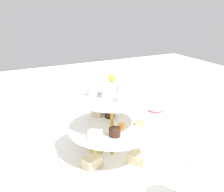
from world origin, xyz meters
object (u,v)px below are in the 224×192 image
water_glass_tall_right (196,185)px  water_glass_short_left (114,109)px  teacup_with_saucer (155,115)px  butter_knife_right (216,145)px  tiered_serving_stand (112,134)px

water_glass_tall_right → water_glass_short_left: water_glass_tall_right is taller
water_glass_tall_right → teacup_with_saucer: water_glass_tall_right is taller
teacup_with_saucer → butter_knife_right: (-0.06, 0.24, -0.02)m
water_glass_tall_right → water_glass_short_left: (-0.08, -0.52, -0.03)m
tiered_serving_stand → water_glass_short_left: bearing=-119.0°
water_glass_short_left → teacup_with_saucer: bearing=140.6°
water_glass_tall_right → teacup_with_saucer: bearing=-115.4°
water_glass_short_left → teacup_with_saucer: (-0.12, 0.10, -0.01)m
water_glass_tall_right → tiered_serving_stand: bearing=-78.7°
tiered_serving_stand → butter_knife_right: bearing=164.2°
water_glass_short_left → teacup_with_saucer: size_ratio=0.84×
teacup_with_saucer → butter_knife_right: teacup_with_saucer is taller
water_glass_tall_right → butter_knife_right: bearing=-145.0°
teacup_with_saucer → water_glass_tall_right: bearing=64.6°
water_glass_tall_right → butter_knife_right: 0.33m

